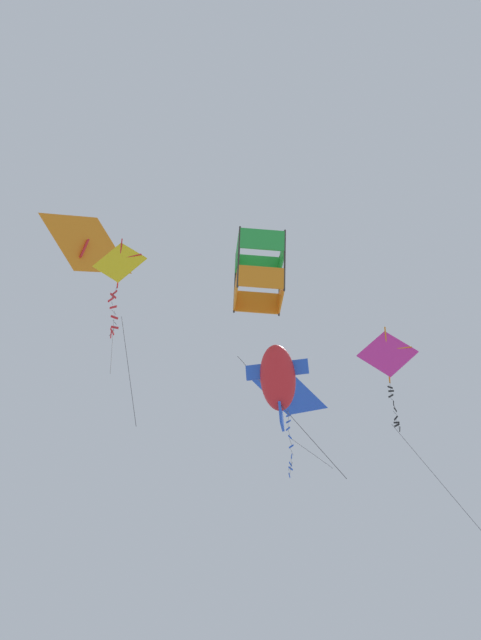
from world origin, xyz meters
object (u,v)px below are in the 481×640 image
kite_delta_far_centre (85,246)px  kite_fish_low_drifter (278,378)px  kite_delta_near_left (289,395)px  kite_diamond_highest (119,267)px  kite_diamond_near_right (388,356)px  kite_box_mid_left (260,272)px

kite_delta_far_centre → kite_fish_low_drifter: size_ratio=3.87×
kite_fish_low_drifter → kite_delta_near_left: kite_delta_near_left is taller
kite_diamond_highest → kite_diamond_near_right: size_ratio=0.73×
kite_box_mid_left → kite_diamond_highest: size_ratio=1.08×
kite_diamond_highest → kite_diamond_near_right: kite_diamond_near_right is taller
kite_diamond_highest → kite_delta_near_left: size_ratio=1.45×
kite_delta_far_centre → kite_delta_near_left: 8.37m
kite_diamond_near_right → kite_fish_low_drifter: 11.05m
kite_box_mid_left → kite_delta_near_left: (-8.81, -1.73, 6.33)m
kite_box_mid_left → kite_delta_near_left: bearing=77.7°
kite_box_mid_left → kite_delta_near_left: 10.99m
kite_box_mid_left → kite_delta_near_left: kite_delta_near_left is taller
kite_diamond_near_right → kite_delta_near_left: bearing=145.2°
kite_diamond_near_right → kite_delta_far_centre: 10.01m
kite_box_mid_left → kite_fish_low_drifter: 2.69m
kite_box_mid_left → kite_delta_far_centre: size_ratio=0.89×
kite_diamond_near_right → kite_fish_low_drifter: bearing=-127.2°
kite_box_mid_left → kite_fish_low_drifter: kite_box_mid_left is taller
kite_diamond_near_right → kite_delta_far_centre: kite_diamond_near_right is taller
kite_box_mid_left → kite_diamond_highest: kite_diamond_highest is taller
kite_delta_near_left → kite_delta_far_centre: bearing=-163.4°
kite_delta_far_centre → kite_delta_near_left: bearing=3.5°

